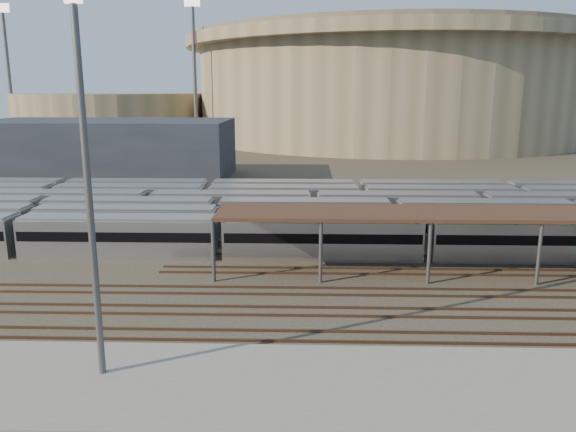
% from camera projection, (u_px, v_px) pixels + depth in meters
% --- Properties ---
extents(ground, '(420.00, 420.00, 0.00)m').
position_uv_depth(ground, '(313.00, 288.00, 43.83)').
color(ground, '#383026').
rests_on(ground, ground).
extents(apron, '(50.00, 9.00, 0.20)m').
position_uv_depth(apron, '(222.00, 384.00, 29.33)').
color(apron, gray).
rests_on(apron, ground).
extents(subway_trains, '(129.72, 23.90, 3.60)m').
position_uv_depth(subway_trains, '(316.00, 214.00, 61.45)').
color(subway_trains, '#B0B0B4').
rests_on(subway_trains, ground).
extents(empty_tracks, '(170.00, 9.62, 0.18)m').
position_uv_depth(empty_tracks, '(314.00, 311.00, 38.93)').
color(empty_tracks, '#4C3323').
rests_on(empty_tracks, ground).
extents(stadium, '(124.00, 124.00, 32.50)m').
position_uv_depth(stadium, '(387.00, 85.00, 175.96)').
color(stadium, gray).
rests_on(stadium, ground).
extents(secondary_arena, '(56.00, 56.00, 14.00)m').
position_uv_depth(secondary_arena, '(111.00, 117.00, 170.83)').
color(secondary_arena, gray).
rests_on(secondary_arena, ground).
extents(service_building, '(42.00, 20.00, 10.00)m').
position_uv_depth(service_building, '(108.00, 149.00, 97.40)').
color(service_building, '#1E232D').
rests_on(service_building, ground).
extents(floodlight_0, '(4.00, 1.00, 38.40)m').
position_uv_depth(floodlight_0, '(194.00, 68.00, 147.43)').
color(floodlight_0, '#515155').
rests_on(floodlight_0, ground).
extents(floodlight_1, '(4.00, 1.00, 38.40)m').
position_uv_depth(floodlight_1, '(8.00, 70.00, 158.82)').
color(floodlight_1, '#515155').
rests_on(floodlight_1, ground).
extents(floodlight_3, '(4.00, 1.00, 38.40)m').
position_uv_depth(floodlight_3, '(279.00, 73.00, 195.58)').
color(floodlight_3, '#515155').
rests_on(floodlight_3, ground).
extents(yard_light_pole, '(0.82, 0.36, 19.05)m').
position_uv_depth(yard_light_pole, '(89.00, 198.00, 28.20)').
color(yard_light_pole, '#515155').
rests_on(yard_light_pole, apron).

